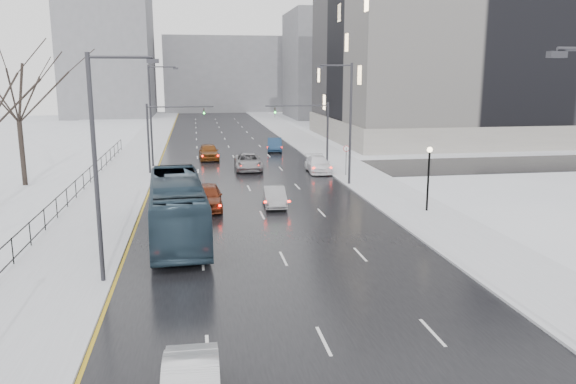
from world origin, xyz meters
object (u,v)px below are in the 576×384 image
sedan_center_near (207,197)px  sedan_right_cross (248,162)px  streetlight_r_mid (348,118)px  bus (177,208)px  sedan_right_distant (275,145)px  sedan_center_far (209,152)px  lamppost_r_mid (429,169)px  sedan_right_far (318,164)px  mast_signal_left (160,130)px  sedan_right_near (274,196)px  mast_signal_right (317,128)px  no_uturn_sign (346,151)px  streetlight_l_far (153,111)px  tree_park_e (26,186)px  streetlight_l_near (100,158)px

sedan_center_near → sedan_right_cross: 16.10m
streetlight_r_mid → bus: 19.29m
sedan_right_distant → sedan_center_far: bearing=-137.8°
streetlight_r_mid → lamppost_r_mid: (2.83, -10.00, -2.67)m
sedan_center_near → sedan_right_distant: sedan_center_near is taller
sedan_right_far → lamppost_r_mid: bearing=-74.9°
lamppost_r_mid → streetlight_r_mid: bearing=105.8°
lamppost_r_mid → mast_signal_left: size_ratio=0.66×
sedan_right_near → sedan_center_far: size_ratio=0.83×
streetlight_r_mid → mast_signal_right: 8.18m
streetlight_r_mid → no_uturn_sign: 5.30m
no_uturn_sign → sedan_center_far: no_uturn_sign is taller
no_uturn_sign → sedan_center_near: bearing=-140.1°
mast_signal_right → no_uturn_sign: 4.77m
streetlight_l_far → no_uturn_sign: 19.41m
mast_signal_left → sedan_right_near: 17.19m
lamppost_r_mid → sedan_center_far: 29.69m
streetlight_r_mid → sedan_center_far: size_ratio=1.98×
bus → sedan_right_near: bus is taller
mast_signal_left → streetlight_r_mid: bearing=-27.3°
tree_park_e → mast_signal_left: (10.87, 4.00, 4.11)m
streetlight_l_near → sedan_right_far: (15.37, 26.53, -4.84)m
streetlight_r_mid → no_uturn_sign: size_ratio=3.70×
no_uturn_sign → streetlight_r_mid: bearing=-104.5°
sedan_right_cross → sedan_center_far: (-3.58, 7.34, 0.08)m
sedan_center_near → sedan_right_cross: bearing=75.3°
mast_signal_left → no_uturn_sign: size_ratio=2.41×
mast_signal_right → sedan_right_far: size_ratio=1.27×
bus → sedan_right_cross: size_ratio=2.20×
mast_signal_right → sedan_right_cross: 7.35m
sedan_right_far → sedan_right_distant: (-1.99, 15.21, 0.05)m
mast_signal_right → mast_signal_left: size_ratio=1.00×
sedan_right_near → sedan_right_far: size_ratio=0.82×
sedan_right_far → sedan_center_far: 13.90m
no_uturn_sign → sedan_center_near: no_uturn_sign is taller
sedan_center_near → sedan_right_cross: sedan_center_near is taller
mast_signal_right → sedan_right_near: 16.16m
sedan_right_cross → bus: bearing=-103.5°
sedan_right_cross → sedan_center_near: bearing=-103.6°
mast_signal_left → bus: (2.02, -21.25, -2.35)m
streetlight_l_near → sedan_right_distant: size_ratio=2.09×
sedan_right_cross → sedan_right_distant: size_ratio=1.17×
bus → sedan_center_near: 6.92m
streetlight_r_mid → streetlight_l_near: 25.82m
tree_park_e → streetlight_l_far: 14.01m
streetlight_l_far → sedan_center_near: streetlight_l_far is taller
mast_signal_left → sedan_right_distant: mast_signal_left is taller
sedan_right_near → sedan_right_cross: size_ratio=0.75×
streetlight_r_mid → mast_signal_left: streetlight_r_mid is taller
streetlight_r_mid → sedan_center_far: 20.12m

